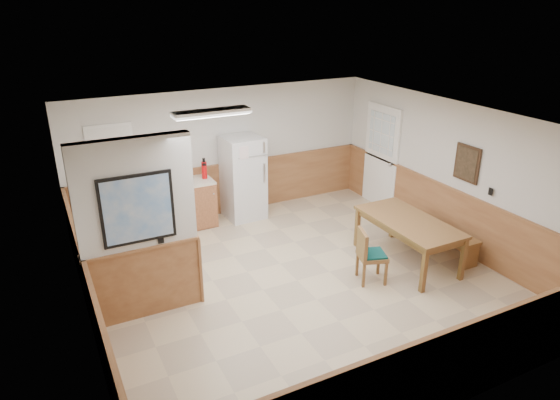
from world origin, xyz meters
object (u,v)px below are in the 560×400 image
dining_bench (441,232)px  soap_bottle (117,186)px  dining_chair (367,252)px  fire_extinguisher (204,170)px  dining_table (409,225)px  refrigerator (243,178)px

dining_bench → soap_bottle: 5.65m
dining_chair → fire_extinguisher: fire_extinguisher is taller
dining_table → dining_chair: bearing=-168.2°
refrigerator → dining_chair: bearing=-79.5°
dining_table → dining_chair: dining_chair is taller
dining_bench → dining_chair: bearing=-171.6°
refrigerator → fire_extinguisher: bearing=172.6°
dining_bench → dining_table: bearing=-176.3°
dining_bench → fire_extinguisher: size_ratio=3.73×
dining_bench → refrigerator: bearing=130.8°
fire_extinguisher → soap_bottle: bearing=165.8°
refrigerator → dining_bench: refrigerator is taller
dining_table → soap_bottle: size_ratio=9.00×
dining_bench → dining_chair: 1.76m
dining_chair → fire_extinguisher: bearing=133.4°
refrigerator → dining_table: refrigerator is taller
refrigerator → soap_bottle: 2.34m
dining_table → dining_bench: dining_table is taller
dining_bench → fire_extinguisher: 4.39m
fire_extinguisher → soap_bottle: fire_extinguisher is taller
dining_bench → soap_bottle: soap_bottle is taller
refrigerator → dining_bench: (2.44, -2.86, -0.47)m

